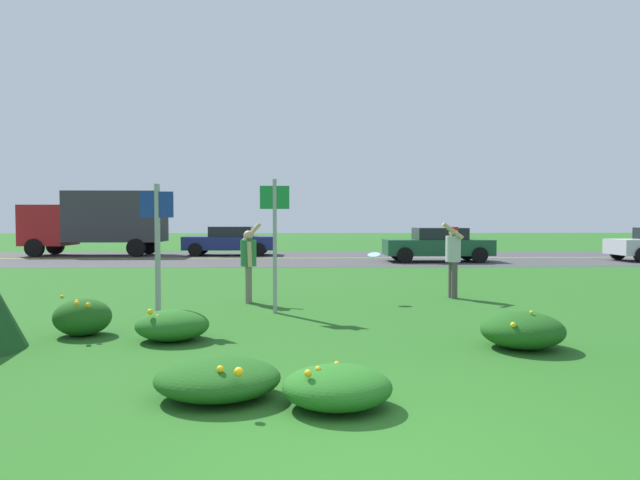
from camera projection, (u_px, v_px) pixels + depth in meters
The scene contains 16 objects.
ground_plane at pixel (323, 286), 14.68m from camera, with size 120.00×120.00×0.00m, color #26601E.
highway_strip at pixel (315, 258), 25.48m from camera, with size 120.00×9.91×0.01m, color #424244.
highway_center_stripe at pixel (315, 258), 25.48m from camera, with size 120.00×0.16×0.00m, color yellow.
daylily_clump_mid_right at pixel (172, 325), 8.07m from camera, with size 1.08×0.93×0.51m.
daylily_clump_mid_center at pixel (522, 330), 7.59m from camera, with size 1.14×1.06×0.55m.
daylily_clump_front_center at pixel (83, 317), 8.42m from camera, with size 0.87×0.81×0.62m.
daylily_clump_near_camera at pixel (218, 378), 5.47m from camera, with size 1.27×1.07×0.43m.
daylily_clump_mid_left at pixel (337, 387), 5.18m from camera, with size 1.05×0.90×0.43m.
sign_post_near_path at pixel (157, 239), 9.28m from camera, with size 0.56×0.10×2.40m.
sign_post_by_roadside at pixel (275, 232), 10.42m from camera, with size 0.56×0.10×2.56m.
person_thrower_green_shirt at pixel (249, 259), 11.72m from camera, with size 0.44×0.52×1.73m.
person_catcher_red_cap_gray_shirt at pixel (453, 255), 12.41m from camera, with size 0.51×0.53×1.74m.
frisbee_pale_blue at pixel (374, 255), 11.86m from camera, with size 0.29×0.27×0.13m.
car_dark_green_center_left at pixel (438, 244), 23.38m from camera, with size 4.50×2.00×1.45m.
car_navy_center_right at pixel (230, 241), 27.56m from camera, with size 4.50×2.00×1.45m.
box_truck_red at pixel (98, 220), 27.33m from camera, with size 6.70×2.46×3.20m.
Camera 1 is at (-0.51, -3.80, 1.78)m, focal length 30.66 mm.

